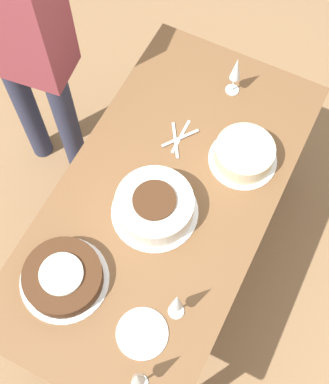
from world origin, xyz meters
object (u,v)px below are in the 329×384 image
object	(u,v)px
wine_glass_near	(177,302)
person_cutting	(17,31)
cake_front_chocolate	(63,277)
cake_back_decorated	(244,154)
cake_center_white	(155,206)
wine_glass_far	(138,378)
wine_glass_extra	(236,70)

from	to	relation	value
wine_glass_near	person_cutting	bearing A→B (deg)	-122.51
cake_front_chocolate	cake_back_decorated	world-z (taller)	cake_back_decorated
cake_center_white	cake_front_chocolate	bearing A→B (deg)	-23.62
wine_glass_far	wine_glass_extra	bearing A→B (deg)	-170.60
wine_glass_near	cake_center_white	bearing A→B (deg)	-141.70
wine_glass_near	person_cutting	size ratio (longest dim) A/B	0.13
cake_back_decorated	cake_center_white	bearing A→B (deg)	-30.23
cake_back_decorated	wine_glass_extra	size ratio (longest dim) A/B	1.34
cake_back_decorated	person_cutting	xyz separation A→B (m)	(0.01, -1.01, 0.20)
cake_center_white	cake_back_decorated	bearing A→B (deg)	149.77
person_cutting	wine_glass_extra	bearing A→B (deg)	13.28
cake_back_decorated	wine_glass_far	world-z (taller)	wine_glass_far
wine_glass_far	wine_glass_extra	size ratio (longest dim) A/B	1.10
wine_glass_near	person_cutting	xyz separation A→B (m)	(-0.66, -1.04, 0.11)
cake_back_decorated	wine_glass_far	distance (m)	0.95
wine_glass_far	wine_glass_extra	xyz separation A→B (m)	(-1.23, -0.20, -0.02)
cake_center_white	wine_glass_extra	world-z (taller)	wine_glass_extra
wine_glass_near	wine_glass_far	xyz separation A→B (m)	(0.27, -0.00, 0.01)
person_cutting	cake_center_white	bearing A→B (deg)	-30.77
cake_center_white	wine_glass_near	xyz separation A→B (m)	(0.31, 0.24, 0.08)
wine_glass_far	cake_back_decorated	bearing A→B (deg)	-178.20
cake_center_white	wine_glass_extra	xyz separation A→B (m)	(-0.66, 0.04, 0.08)
wine_glass_near	wine_glass_extra	bearing A→B (deg)	-167.94
wine_glass_extra	cake_back_decorated	bearing A→B (deg)	30.73
person_cutting	wine_glass_near	bearing A→B (deg)	-39.27
cake_center_white	wine_glass_far	bearing A→B (deg)	22.63
wine_glass_far	person_cutting	xyz separation A→B (m)	(-0.93, -1.04, 0.10)
cake_center_white	wine_glass_extra	distance (m)	0.66
wine_glass_extra	cake_front_chocolate	bearing A→B (deg)	-11.16
wine_glass_near	wine_glass_extra	distance (m)	0.99
cake_front_chocolate	wine_glass_extra	bearing A→B (deg)	168.84
cake_back_decorated	person_cutting	distance (m)	1.03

